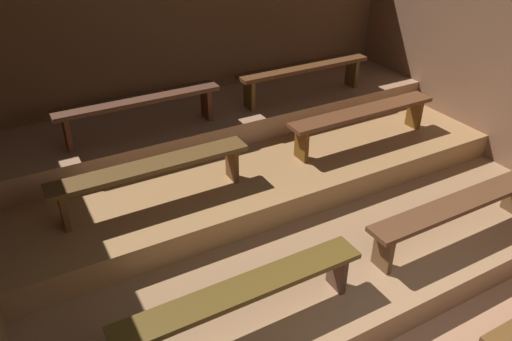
{
  "coord_description": "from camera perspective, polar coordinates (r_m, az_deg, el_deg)",
  "views": [
    {
      "loc": [
        -2.32,
        -0.78,
        3.26
      ],
      "look_at": [
        -0.18,
        3.06,
        0.62
      ],
      "focal_mm": 34.64,
      "sensor_mm": 36.0,
      "label": 1
    }
  ],
  "objects": [
    {
      "name": "ground",
      "position": [
        5.15,
        5.25,
        -8.98
      ],
      "size": [
        6.23,
        5.66,
        0.08
      ],
      "primitive_type": "cube",
      "color": "#A27152"
    },
    {
      "name": "bench_lower_right",
      "position": [
        4.93,
        22.23,
        -4.07
      ],
      "size": [
        1.98,
        0.26,
        0.41
      ],
      "color": "#55321D",
      "rests_on": "platform_lower"
    },
    {
      "name": "bench_middle_right",
      "position": [
        5.79,
        12.23,
        6.19
      ],
      "size": [
        1.9,
        0.26,
        0.41
      ],
      "color": "brown",
      "rests_on": "platform_middle"
    },
    {
      "name": "bench_upper_left",
      "position": [
        5.41,
        -13.34,
        7.46
      ],
      "size": [
        1.78,
        0.26,
        0.41
      ],
      "color": "#553223",
      "rests_on": "platform_upper"
    },
    {
      "name": "bench_lower_left",
      "position": [
        3.73,
        -1.43,
        -14.11
      ],
      "size": [
        1.98,
        0.26,
        0.41
      ],
      "color": "#573F17",
      "rests_on": "platform_lower"
    },
    {
      "name": "bench_middle_left",
      "position": [
        4.69,
        -11.91,
        -0.04
      ],
      "size": [
        1.9,
        0.26,
        0.41
      ],
      "color": "brown",
      "rests_on": "platform_middle"
    },
    {
      "name": "platform_upper",
      "position": [
        6.12,
        -4.1,
        6.22
      ],
      "size": [
        5.43,
        1.15,
        0.28
      ],
      "primitive_type": "cube",
      "color": "#AA7D5D",
      "rests_on": "platform_middle"
    },
    {
      "name": "wall_right",
      "position": [
        6.31,
        27.4,
        9.36
      ],
      "size": [
        0.06,
        5.66,
        2.58
      ],
      "primitive_type": "cube",
      "color": "brown",
      "rests_on": "ground"
    },
    {
      "name": "platform_lower",
      "position": [
        5.4,
        2.18,
        -4.34
      ],
      "size": [
        5.43,
        3.78,
        0.28
      ],
      "primitive_type": "cube",
      "color": "#9D7450",
      "rests_on": "ground"
    },
    {
      "name": "bench_upper_right",
      "position": [
        6.24,
        5.55,
        11.34
      ],
      "size": [
        1.78,
        0.26,
        0.41
      ],
      "color": "#543019",
      "rests_on": "platform_upper"
    },
    {
      "name": "wall_back",
      "position": [
        6.43,
        -6.69,
        13.0
      ],
      "size": [
        6.23,
        0.06,
        2.58
      ],
      "primitive_type": "cube",
      "color": "brown",
      "rests_on": "ground"
    },
    {
      "name": "platform_middle",
      "position": [
        5.77,
        -1.41,
        1.52
      ],
      "size": [
        5.43,
        2.36,
        0.28
      ],
      "primitive_type": "cube",
      "color": "#A17446",
      "rests_on": "platform_lower"
    }
  ]
}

